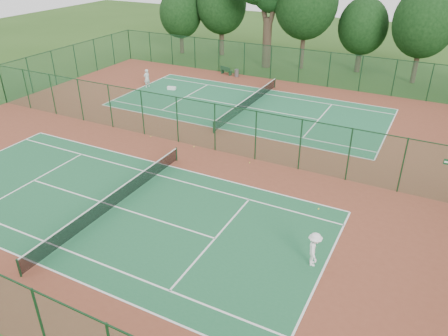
{
  "coord_description": "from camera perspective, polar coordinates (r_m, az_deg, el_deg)",
  "views": [
    {
      "loc": [
        14.91,
        -24.47,
        13.48
      ],
      "look_at": [
        4.7,
        -4.74,
        1.6
      ],
      "focal_mm": 35.0,
      "sensor_mm": 36.0,
      "label": 1
    }
  ],
  "objects": [
    {
      "name": "bench",
      "position": [
        48.62,
        0.25,
        12.63
      ],
      "size": [
        1.51,
        0.83,
        0.9
      ],
      "rotation": [
        0.0,
        0.0,
        -0.3
      ],
      "color": "#13371E",
      "rests_on": "red_pad"
    },
    {
      "name": "evergreen_row",
      "position": [
        52.56,
        10.78,
        12.81
      ],
      "size": [
        39.0,
        5.0,
        12.0
      ],
      "primitive_type": null,
      "color": "black",
      "rests_on": "ground"
    },
    {
      "name": "court_near",
      "position": [
        25.35,
        -14.05,
        -4.89
      ],
      "size": [
        23.77,
        10.97,
        0.01
      ],
      "primitive_type": "cube",
      "color": "#1E5F39",
      "rests_on": "red_pad"
    },
    {
      "name": "player_near",
      "position": [
        20.55,
        11.7,
        -10.36
      ],
      "size": [
        0.99,
        1.27,
        1.73
      ],
      "primitive_type": "imported",
      "rotation": [
        0.0,
        0.0,
        1.93
      ],
      "color": "white",
      "rests_on": "court_near"
    },
    {
      "name": "fence_divider",
      "position": [
        30.95,
        -3.72,
        5.84
      ],
      "size": [
        40.0,
        0.09,
        3.5
      ],
      "color": "#1C5430",
      "rests_on": "ground"
    },
    {
      "name": "kit_bag",
      "position": [
        43.94,
        -6.86,
        10.31
      ],
      "size": [
        0.89,
        0.48,
        0.32
      ],
      "primitive_type": "cube",
      "rotation": [
        0.0,
        0.0,
        0.21
      ],
      "color": "white",
      "rests_on": "red_pad"
    },
    {
      "name": "ground",
      "position": [
        31.66,
        -3.62,
        2.89
      ],
      "size": [
        120.0,
        120.0,
        0.0
      ],
      "primitive_type": "plane",
      "color": "#2A4D18",
      "rests_on": "ground"
    },
    {
      "name": "court_far",
      "position": [
        39.03,
        3.17,
        7.92
      ],
      "size": [
        23.77,
        10.97,
        0.01
      ],
      "primitive_type": "cube",
      "color": "#216A43",
      "rests_on": "red_pad"
    },
    {
      "name": "trash_bin",
      "position": [
        47.86,
        1.66,
        12.29
      ],
      "size": [
        0.57,
        0.57,
        0.81
      ],
      "primitive_type": "cylinder",
      "rotation": [
        0.0,
        0.0,
        -0.34
      ],
      "color": "slate",
      "rests_on": "red_pad"
    },
    {
      "name": "stray_ball_a",
      "position": [
        31.47,
        -3.95,
        2.81
      ],
      "size": [
        0.08,
        0.08,
        0.08
      ],
      "primitive_type": "sphere",
      "color": "#D3E735",
      "rests_on": "red_pad"
    },
    {
      "name": "player_far",
      "position": [
        44.87,
        -10.05,
        11.47
      ],
      "size": [
        0.61,
        0.76,
        1.81
      ],
      "primitive_type": "imported",
      "rotation": [
        0.0,
        0.0,
        -1.88
      ],
      "color": "silver",
      "rests_on": "court_far"
    },
    {
      "name": "fence_north",
      "position": [
        46.51,
        7.96,
        13.29
      ],
      "size": [
        40.0,
        0.09,
        3.5
      ],
      "color": "#194D2D",
      "rests_on": "ground"
    },
    {
      "name": "tennis_net_far",
      "position": [
        38.85,
        3.19,
        8.66
      ],
      "size": [
        0.1,
        12.9,
        0.97
      ],
      "color": "#163E21",
      "rests_on": "ground"
    },
    {
      "name": "stray_ball_c",
      "position": [
        33.48,
        -9.56,
        4.08
      ],
      "size": [
        0.07,
        0.07,
        0.07
      ],
      "primitive_type": "sphere",
      "color": "#C9DB33",
      "rests_on": "red_pad"
    },
    {
      "name": "tennis_net_near",
      "position": [
        25.08,
        -14.19,
        -3.87
      ],
      "size": [
        0.1,
        12.9,
        0.97
      ],
      "color": "#14381E",
      "rests_on": "ground"
    },
    {
      "name": "red_pad",
      "position": [
        31.66,
        -3.63,
        2.9
      ],
      "size": [
        40.0,
        36.0,
        0.01
      ],
      "primitive_type": "cube",
      "color": "brown",
      "rests_on": "ground"
    },
    {
      "name": "stray_ball_b",
      "position": [
        29.2,
        3.37,
        0.71
      ],
      "size": [
        0.07,
        0.07,
        0.07
      ],
      "primitive_type": "sphere",
      "color": "#CEEC37",
      "rests_on": "red_pad"
    },
    {
      "name": "fence_west",
      "position": [
        44.21,
        -26.98,
        9.75
      ],
      "size": [
        0.09,
        36.0,
        3.5
      ],
      "rotation": [
        0.0,
        0.0,
        1.57
      ],
      "color": "#18482F",
      "rests_on": "ground"
    }
  ]
}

